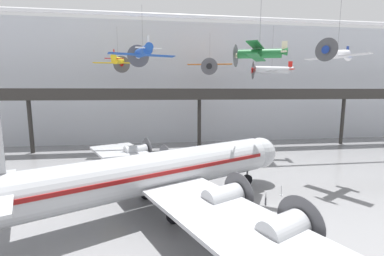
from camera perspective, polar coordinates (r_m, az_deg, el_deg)
The scene contains 13 objects.
ground_plane at distance 24.66m, azimuth 12.74°, elevation -18.34°, with size 260.00×260.00×0.00m, color gray.
hangar_back_wall at distance 56.40m, azimuth 0.41°, elevation 9.75°, with size 140.00×3.00×24.99m.
mezzanine_walkway at distance 48.07m, azimuth 1.84°, elevation 6.69°, with size 110.00×3.20×11.42m.
ceiling_truss_beam at distance 41.30m, azimuth 4.03°, elevation 23.36°, with size 120.00×0.60×0.60m.
airliner_silver_main at distance 23.71m, azimuth -8.45°, elevation -9.85°, with size 29.53×34.80×10.62m.
suspended_plane_orange_highwing at distance 49.06m, azimuth 3.94°, elevation 13.35°, with size 8.27×6.86×7.67m.
suspended_plane_silver_racer at distance 45.25m, azimuth 17.29°, elevation 12.22°, with size 6.84×8.28×8.51m.
suspended_plane_blue_trainer at distance 34.22m, azimuth -10.85°, elevation 16.26°, with size 8.48×7.08×7.26m.
suspended_plane_yellow_lowwing at distance 46.12m, azimuth -16.11°, elevation 14.15°, with size 8.32×6.80×7.23m.
suspended_plane_green_biplane at distance 27.53m, azimuth 14.65°, elevation 15.76°, with size 5.49×6.11×8.00m.
suspended_plane_white_twin at distance 33.87m, azimuth 29.56°, elevation 14.03°, with size 5.80×6.49×7.36m.
stanchion_barrier at distance 29.56m, azimuth 19.21°, elevation -13.32°, with size 0.36×0.36×1.08m.
info_sign_pedestal at distance 26.91m, azimuth 16.05°, elevation -15.06°, with size 0.35×0.72×1.24m.
Camera 1 is at (-8.03, -20.61, 10.91)m, focal length 24.00 mm.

